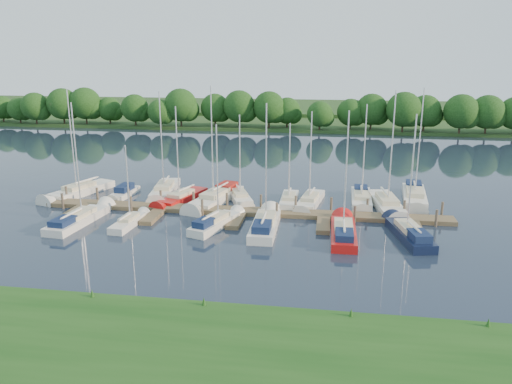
# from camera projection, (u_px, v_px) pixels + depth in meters

# --- Properties ---
(ground) EXTENTS (260.00, 260.00, 0.00)m
(ground) POSITION_uv_depth(u_px,v_px,m) (224.00, 243.00, 41.14)
(ground) COLOR #1B2336
(ground) RESTS_ON ground
(near_bank) EXTENTS (90.00, 10.00, 0.50)m
(near_bank) POSITION_uv_depth(u_px,v_px,m) (159.00, 349.00, 25.83)
(near_bank) COLOR #174213
(near_bank) RESTS_ON ground
(dock) EXTENTS (40.00, 6.00, 0.40)m
(dock) POSITION_uv_depth(u_px,v_px,m) (240.00, 213.00, 48.05)
(dock) COLOR brown
(dock) RESTS_ON ground
(mooring_pilings) EXTENTS (38.24, 2.84, 2.00)m
(mooring_pilings) POSITION_uv_depth(u_px,v_px,m) (242.00, 206.00, 49.02)
(mooring_pilings) COLOR #473D33
(mooring_pilings) RESTS_ON ground
(far_shore) EXTENTS (180.00, 30.00, 0.60)m
(far_shore) POSITION_uv_depth(u_px,v_px,m) (294.00, 122.00, 112.51)
(far_shore) COLOR #224219
(far_shore) RESTS_ON ground
(distant_hill) EXTENTS (220.00, 40.00, 1.40)m
(distant_hill) POSITION_uv_depth(u_px,v_px,m) (301.00, 108.00, 136.23)
(distant_hill) COLOR #2E4E22
(distant_hill) RESTS_ON ground
(treeline) EXTENTS (144.43, 9.64, 8.30)m
(treeline) POSITION_uv_depth(u_px,v_px,m) (280.00, 110.00, 99.79)
(treeline) COLOR #38281C
(treeline) RESTS_ON ground
(sailboat_n_0) EXTENTS (4.69, 9.34, 11.93)m
(sailboat_n_0) POSITION_uv_depth(u_px,v_px,m) (79.00, 192.00, 55.03)
(sailboat_n_0) COLOR silver
(sailboat_n_0) RESTS_ON ground
(motorboat) EXTENTS (1.80, 5.44, 1.53)m
(motorboat) POSITION_uv_depth(u_px,v_px,m) (124.00, 193.00, 54.46)
(motorboat) COLOR silver
(motorboat) RESTS_ON ground
(sailboat_n_2) EXTENTS (3.25, 9.29, 11.69)m
(sailboat_n_2) POSITION_uv_depth(u_px,v_px,m) (165.00, 191.00, 55.43)
(sailboat_n_2) COLOR silver
(sailboat_n_2) RESTS_ON ground
(sailboat_n_3) EXTENTS (3.94, 8.16, 10.35)m
(sailboat_n_3) POSITION_uv_depth(u_px,v_px,m) (181.00, 199.00, 52.57)
(sailboat_n_3) COLOR #B41210
(sailboat_n_3) RESTS_ON ground
(sailboat_n_4) EXTENTS (4.35, 9.92, 12.53)m
(sailboat_n_4) POSITION_uv_depth(u_px,v_px,m) (216.00, 199.00, 52.30)
(sailboat_n_4) COLOR silver
(sailboat_n_4) RESTS_ON ground
(sailboat_n_5) EXTENTS (3.92, 7.33, 9.44)m
(sailboat_n_5) POSITION_uv_depth(u_px,v_px,m) (240.00, 198.00, 52.98)
(sailboat_n_5) COLOR silver
(sailboat_n_5) RESTS_ON ground
(sailboat_n_6) EXTENTS (1.65, 6.80, 8.77)m
(sailboat_n_6) POSITION_uv_depth(u_px,v_px,m) (289.00, 201.00, 51.73)
(sailboat_n_6) COLOR silver
(sailboat_n_6) RESTS_ON ground
(sailboat_n_7) EXTENTS (2.84, 7.91, 9.97)m
(sailboat_n_7) POSITION_uv_depth(u_px,v_px,m) (310.00, 202.00, 51.40)
(sailboat_n_7) COLOR silver
(sailboat_n_7) RESTS_ON ground
(sailboat_n_8) EXTENTS (2.14, 8.39, 10.58)m
(sailboat_n_8) POSITION_uv_depth(u_px,v_px,m) (361.00, 199.00, 52.27)
(sailboat_n_8) COLOR silver
(sailboat_n_8) RESTS_ON ground
(sailboat_n_9) EXTENTS (3.25, 9.67, 12.24)m
(sailboat_n_9) POSITION_uv_depth(u_px,v_px,m) (387.00, 206.00, 50.04)
(sailboat_n_9) COLOR silver
(sailboat_n_9) RESTS_ON ground
(sailboat_n_10) EXTENTS (3.10, 9.71, 12.29)m
(sailboat_n_10) POSITION_uv_depth(u_px,v_px,m) (414.00, 197.00, 52.83)
(sailboat_n_10) COLOR silver
(sailboat_n_10) RESTS_ON ground
(sailboat_s_0) EXTENTS (2.85, 9.03, 11.34)m
(sailboat_s_0) POSITION_uv_depth(u_px,v_px,m) (80.00, 219.00, 45.89)
(sailboat_s_0) COLOR silver
(sailboat_s_0) RESTS_ON ground
(sailboat_s_1) EXTENTS (1.76, 5.93, 7.66)m
(sailboat_s_1) POSITION_uv_depth(u_px,v_px,m) (129.00, 223.00, 45.18)
(sailboat_s_1) COLOR silver
(sailboat_s_1) RESTS_ON ground
(sailboat_s_2) EXTENTS (3.67, 7.39, 9.64)m
(sailboat_s_2) POSITION_uv_depth(u_px,v_px,m) (216.00, 224.00, 44.68)
(sailboat_s_2) COLOR silver
(sailboat_s_2) RESTS_ON ground
(sailboat_s_3) EXTENTS (2.25, 8.93, 11.52)m
(sailboat_s_3) POSITION_uv_depth(u_px,v_px,m) (265.00, 226.00, 44.14)
(sailboat_s_3) COLOR silver
(sailboat_s_3) RESTS_ON ground
(sailboat_s_4) EXTENTS (2.09, 8.63, 11.07)m
(sailboat_s_4) POSITION_uv_depth(u_px,v_px,m) (343.00, 233.00, 42.40)
(sailboat_s_4) COLOR #B41210
(sailboat_s_4) RESTS_ON ground
(sailboat_s_5) EXTENTS (3.44, 8.50, 10.84)m
(sailboat_s_5) POSITION_uv_depth(u_px,v_px,m) (409.00, 234.00, 42.06)
(sailboat_s_5) COLOR black
(sailboat_s_5) RESTS_ON ground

